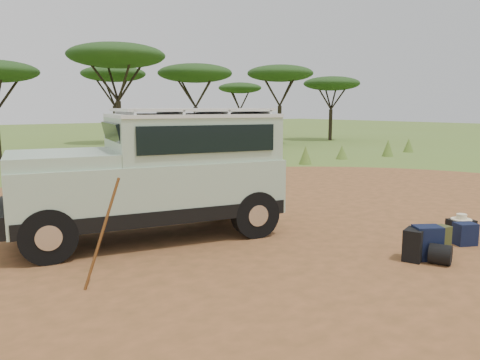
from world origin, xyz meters
TOP-DOWN VIEW (x-y plane):
  - ground at (0.00, 0.00)m, footprint 140.00×140.00m
  - dirt_clearing at (0.00, 0.00)m, footprint 23.00×23.00m
  - grass_fringe at (0.12, 8.67)m, footprint 36.60×1.60m
  - acacia_treeline at (0.75, 19.81)m, footprint 46.70×13.20m
  - safari_vehicle at (-2.08, 1.75)m, footprint 5.61×3.22m
  - walking_staff at (-4.04, -0.31)m, footprint 0.53×0.30m
  - backpack_black at (0.66, -2.32)m, footprint 0.48×0.41m
  - backpack_navy at (0.88, -2.42)m, footprint 0.55×0.51m
  - backpack_olive at (1.50, -2.31)m, footprint 0.38×0.31m
  - duffel_navy at (2.25, -2.39)m, footprint 0.47×0.43m
  - hard_case at (2.79, -2.03)m, footprint 0.59×0.51m
  - stuff_sack at (0.83, -2.70)m, footprint 0.45×0.45m
  - safari_hat at (2.79, -2.03)m, footprint 0.40×0.40m

SIDE VIEW (x-z plane):
  - ground at x=0.00m, z-range 0.00..0.00m
  - dirt_clearing at x=0.00m, z-range 0.00..0.01m
  - stuff_sack at x=0.83m, z-range 0.00..0.34m
  - hard_case at x=2.79m, z-range 0.00..0.35m
  - duffel_navy at x=2.25m, z-range 0.00..0.43m
  - backpack_olive at x=1.50m, z-range 0.00..0.47m
  - backpack_black at x=0.66m, z-range 0.00..0.55m
  - backpack_navy at x=0.88m, z-range 0.00..0.59m
  - safari_hat at x=2.79m, z-range 0.33..0.45m
  - grass_fringe at x=0.12m, z-range -0.05..0.85m
  - walking_staff at x=-4.04m, z-range 0.00..1.63m
  - safari_vehicle at x=-2.08m, z-range -0.04..2.54m
  - acacia_treeline at x=0.75m, z-range 1.74..8.00m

